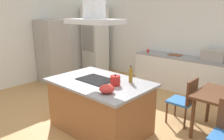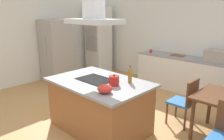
# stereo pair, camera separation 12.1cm
# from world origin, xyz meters

# --- Properties ---
(ground) EXTENTS (16.00, 16.00, 0.00)m
(ground) POSITION_xyz_m (0.00, 1.50, 0.00)
(ground) COLOR tan
(wall_back) EXTENTS (7.20, 0.10, 2.70)m
(wall_back) POSITION_xyz_m (0.00, 3.25, 1.35)
(wall_back) COLOR white
(wall_back) RESTS_ON ground
(wall_left) EXTENTS (0.10, 8.80, 2.70)m
(wall_left) POSITION_xyz_m (-3.45, 1.00, 1.35)
(wall_left) COLOR white
(wall_left) RESTS_ON ground
(kitchen_island) EXTENTS (1.72, 1.15, 0.90)m
(kitchen_island) POSITION_xyz_m (0.00, 0.00, 0.45)
(kitchen_island) COLOR #995B33
(kitchen_island) RESTS_ON ground
(cooktop) EXTENTS (0.60, 0.44, 0.01)m
(cooktop) POSITION_xyz_m (-0.10, 0.00, 0.91)
(cooktop) COLOR black
(cooktop) RESTS_ON kitchen_island
(tea_kettle) EXTENTS (0.21, 0.16, 0.18)m
(tea_kettle) POSITION_xyz_m (0.34, 0.02, 0.98)
(tea_kettle) COLOR #B21E19
(tea_kettle) RESTS_ON kitchen_island
(olive_oil_bottle) EXTENTS (0.07, 0.07, 0.29)m
(olive_oil_bottle) POSITION_xyz_m (0.42, 0.31, 1.02)
(olive_oil_bottle) COLOR olive
(olive_oil_bottle) RESTS_ON kitchen_island
(mixing_bowl) EXTENTS (0.22, 0.22, 0.12)m
(mixing_bowl) POSITION_xyz_m (0.46, -0.32, 0.96)
(mixing_bowl) COLOR red
(mixing_bowl) RESTS_ON kitchen_island
(back_counter) EXTENTS (2.60, 0.62, 0.90)m
(back_counter) POSITION_xyz_m (0.19, 2.88, 0.45)
(back_counter) COLOR silver
(back_counter) RESTS_ON ground
(countertop_microwave) EXTENTS (0.50, 0.38, 0.28)m
(countertop_microwave) POSITION_xyz_m (0.92, 2.88, 1.04)
(countertop_microwave) COLOR #9E9993
(countertop_microwave) RESTS_ON back_counter
(coffee_mug_red) EXTENTS (0.08, 0.08, 0.09)m
(coffee_mug_red) POSITION_xyz_m (-0.86, 2.81, 0.95)
(coffee_mug_red) COLOR red
(coffee_mug_red) RESTS_ON back_counter
(cutting_board) EXTENTS (0.34, 0.24, 0.02)m
(cutting_board) POSITION_xyz_m (-0.07, 2.93, 0.91)
(cutting_board) COLOR brown
(cutting_board) RESTS_ON back_counter
(wall_oven_stack) EXTENTS (0.70, 0.66, 2.20)m
(wall_oven_stack) POSITION_xyz_m (-2.90, 2.65, 1.10)
(wall_oven_stack) COLOR silver
(wall_oven_stack) RESTS_ON ground
(refrigerator) EXTENTS (0.80, 0.73, 1.82)m
(refrigerator) POSITION_xyz_m (-2.98, 1.02, 0.91)
(refrigerator) COLOR #9E9993
(refrigerator) RESTS_ON ground
(chair_at_left_end) EXTENTS (0.42, 0.42, 0.89)m
(chair_at_left_end) POSITION_xyz_m (1.04, 1.17, 0.51)
(chair_at_left_end) COLOR #2D6BB7
(chair_at_left_end) RESTS_ON ground
(range_hood) EXTENTS (0.90, 0.55, 0.78)m
(range_hood) POSITION_xyz_m (-0.10, 0.00, 2.10)
(range_hood) COLOR #ADADB2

